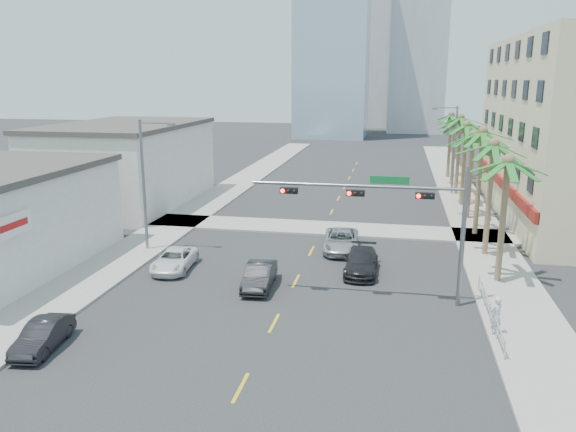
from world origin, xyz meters
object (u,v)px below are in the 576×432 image
object	(u,v)px
traffic_signal_mast	(400,209)
car_lane_left	(259,276)
car_lane_center	(341,241)
car_lane_right	(361,262)
car_parked_far	(174,260)
car_parked_mid	(43,336)
pedestrian	(496,315)

from	to	relation	value
traffic_signal_mast	car_lane_left	world-z (taller)	traffic_signal_mast
car_lane_center	car_lane_right	world-z (taller)	car_lane_center
car_parked_far	car_lane_right	xyz separation A→B (m)	(11.48, 1.61, 0.06)
traffic_signal_mast	car_lane_left	size ratio (longest dim) A/B	2.61
car_lane_left	car_parked_far	bearing A→B (deg)	157.53
traffic_signal_mast	car_parked_mid	xyz separation A→B (m)	(-15.18, -8.49, -4.44)
car_lane_right	pedestrian	world-z (taller)	pedestrian
car_parked_mid	car_parked_far	xyz separation A→B (m)	(1.60, 11.11, -0.00)
car_parked_far	car_lane_center	world-z (taller)	car_lane_center
car_lane_left	car_parked_mid	bearing A→B (deg)	-133.54
car_parked_mid	car_lane_center	size ratio (longest dim) A/B	0.74
car_lane_center	pedestrian	world-z (taller)	pedestrian
pedestrian	car_lane_right	bearing A→B (deg)	-84.47
car_lane_left	pedestrian	xyz separation A→B (m)	(12.16, -4.06, 0.35)
car_lane_right	pedestrian	size ratio (longest dim) A/B	2.62
car_lane_left	car_lane_right	world-z (taller)	car_lane_left
car_parked_far	car_lane_center	xyz separation A→B (m)	(9.80, 5.98, 0.09)
traffic_signal_mast	car_lane_center	bearing A→B (deg)	113.74
car_lane_left	pedestrian	bearing A→B (deg)	-22.42
car_parked_mid	pedestrian	size ratio (longest dim) A/B	2.10
car_parked_mid	car_parked_far	world-z (taller)	same
traffic_signal_mast	car_lane_center	world-z (taller)	traffic_signal_mast
car_parked_mid	car_parked_far	distance (m)	11.23
car_lane_right	pedestrian	bearing A→B (deg)	-49.28
traffic_signal_mast	pedestrian	distance (m)	6.94
car_parked_far	car_lane_left	world-z (taller)	car_lane_left
car_lane_left	car_lane_center	world-z (taller)	car_lane_center
car_parked_mid	pedestrian	distance (m)	20.35
pedestrian	car_lane_left	bearing A→B (deg)	-53.80
car_parked_mid	car_lane_left	world-z (taller)	car_lane_left
car_parked_mid	car_parked_far	size ratio (longest dim) A/B	0.84
car_parked_far	pedestrian	size ratio (longest dim) A/B	2.49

